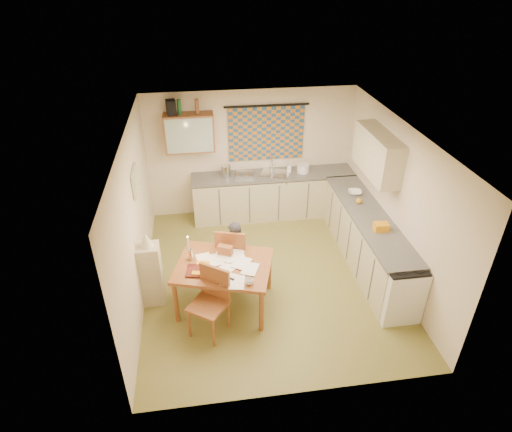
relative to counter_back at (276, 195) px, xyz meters
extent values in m
cube|color=olive|center=(-0.47, -1.95, -0.46)|extent=(4.00, 4.50, 0.02)
cube|color=white|center=(-0.47, -1.95, 2.06)|extent=(4.00, 4.50, 0.02)
cube|color=beige|center=(-0.47, 0.31, 0.80)|extent=(4.00, 0.02, 2.50)
cube|color=beige|center=(-0.47, -4.21, 0.80)|extent=(4.00, 0.02, 2.50)
cube|color=beige|center=(-2.48, -1.95, 0.80)|extent=(0.02, 4.50, 2.50)
cube|color=beige|center=(1.54, -1.95, 0.80)|extent=(0.02, 4.50, 2.50)
cube|color=navy|center=(-0.17, 0.27, 1.20)|extent=(1.45, 0.03, 1.05)
cylinder|color=black|center=(-0.17, 0.25, 1.75)|extent=(1.60, 0.04, 0.04)
cube|color=brown|center=(-1.62, 0.13, 1.35)|extent=(0.90, 0.34, 0.70)
cube|color=#99B2A5|center=(-1.62, -0.04, 1.35)|extent=(0.84, 0.02, 0.64)
cube|color=tan|center=(1.36, -1.40, 1.40)|extent=(0.34, 1.30, 0.70)
cube|color=beige|center=(-2.44, -1.55, 1.25)|extent=(0.04, 0.50, 0.40)
cube|color=beige|center=(-2.41, -1.55, 1.25)|extent=(0.01, 0.42, 0.32)
cube|color=tan|center=(0.00, 0.00, -0.02)|extent=(3.30, 0.60, 0.86)
cube|color=#4C4B48|center=(0.00, 0.00, 0.45)|extent=(3.30, 0.62, 0.04)
cube|color=tan|center=(1.23, -1.75, -0.02)|extent=(0.60, 2.95, 0.86)
cube|color=#4C4B48|center=(1.23, -1.75, 0.45)|extent=(0.62, 2.95, 0.04)
cube|color=white|center=(1.23, -3.05, -0.02)|extent=(0.58, 0.58, 0.87)
cube|color=black|center=(1.23, -3.05, 0.43)|extent=(0.55, 0.55, 0.03)
cube|color=silver|center=(-0.03, 0.00, 0.43)|extent=(0.68, 0.62, 0.10)
cylinder|color=silver|center=(-0.06, 0.18, 0.61)|extent=(0.04, 0.04, 0.28)
cube|color=silver|center=(-0.63, 0.00, 0.50)|extent=(0.39, 0.34, 0.06)
cylinder|color=silver|center=(-0.99, 0.00, 0.59)|extent=(0.24, 0.24, 0.24)
cylinder|color=white|center=(0.52, 0.00, 0.55)|extent=(0.30, 0.30, 0.16)
imported|color=white|center=(0.26, 0.05, 0.56)|extent=(0.13, 0.13, 0.18)
imported|color=white|center=(1.23, -1.01, 0.50)|extent=(0.34, 0.34, 0.06)
cube|color=orange|center=(1.23, -2.21, 0.53)|extent=(0.23, 0.17, 0.12)
sphere|color=orange|center=(1.18, -1.36, 0.52)|extent=(0.10, 0.10, 0.10)
cube|color=black|center=(-1.90, 0.13, 1.83)|extent=(0.19, 0.22, 0.26)
cylinder|color=#195926|center=(-1.76, 0.13, 1.83)|extent=(0.08, 0.08, 0.26)
cylinder|color=brown|center=(-1.45, 0.13, 1.83)|extent=(0.09, 0.09, 0.26)
cube|color=brown|center=(-1.24, -2.50, 0.27)|extent=(1.58, 1.36, 0.05)
cube|color=brown|center=(-1.05, -1.92, 0.05)|extent=(0.58, 0.58, 0.04)
cube|color=brown|center=(-1.11, -2.12, 0.33)|extent=(0.46, 0.18, 0.51)
cube|color=brown|center=(-1.51, -3.05, 0.04)|extent=(0.64, 0.64, 0.04)
cube|color=brown|center=(-1.39, -2.88, 0.31)|extent=(0.40, 0.30, 0.50)
imported|color=black|center=(-1.03, -2.01, 0.12)|extent=(0.44, 0.30, 1.14)
cube|color=tan|center=(-2.31, -2.28, 0.06)|extent=(0.32, 0.30, 1.03)
cone|color=beige|center=(-2.31, -2.28, 0.68)|extent=(0.20, 0.20, 0.22)
cube|color=brown|center=(-1.20, -2.28, 0.38)|extent=(0.24, 0.19, 0.16)
imported|color=white|center=(-0.93, -2.99, 0.34)|extent=(0.16, 0.16, 0.09)
imported|color=maroon|center=(-1.77, -2.59, 0.31)|extent=(0.31, 0.35, 0.03)
imported|color=orange|center=(-1.65, -2.50, 0.31)|extent=(0.33, 0.36, 0.02)
cube|color=orange|center=(-1.64, -2.69, 0.32)|extent=(0.13, 0.11, 0.04)
cube|color=black|center=(-1.18, -2.85, 0.31)|extent=(0.13, 0.11, 0.02)
cylinder|color=silver|center=(-1.70, -2.32, 0.39)|extent=(0.08, 0.08, 0.18)
cylinder|color=white|center=(-1.73, -2.31, 0.59)|extent=(0.03, 0.03, 0.22)
sphere|color=#FFCC66|center=(-1.72, -2.34, 0.71)|extent=(0.02, 0.02, 0.02)
cube|color=white|center=(-1.03, -2.27, 0.30)|extent=(0.27, 0.34, 0.00)
cube|color=white|center=(-1.18, -2.87, 0.30)|extent=(0.33, 0.36, 0.00)
cube|color=white|center=(-1.51, -2.34, 0.30)|extent=(0.26, 0.33, 0.00)
cube|color=white|center=(-1.19, -2.59, 0.30)|extent=(0.36, 0.35, 0.00)
cube|color=white|center=(-1.07, -2.35, 0.31)|extent=(0.28, 0.34, 0.00)
cube|color=white|center=(-1.03, -2.30, 0.31)|extent=(0.24, 0.31, 0.00)
cube|color=white|center=(-1.36, -2.39, 0.31)|extent=(0.27, 0.33, 0.00)
cube|color=white|center=(-1.09, -2.94, 0.31)|extent=(0.26, 0.33, 0.00)
cube|color=white|center=(-0.88, -2.67, 0.31)|extent=(0.31, 0.35, 0.00)
cube|color=white|center=(-1.25, -2.30, 0.31)|extent=(0.32, 0.36, 0.00)
cube|color=white|center=(-1.14, -2.30, 0.31)|extent=(0.29, 0.35, 0.00)
cube|color=white|center=(-0.98, -2.53, 0.32)|extent=(0.34, 0.36, 0.00)
cube|color=white|center=(-1.11, -2.35, 0.32)|extent=(0.23, 0.31, 0.00)
camera|label=1|loc=(-1.48, -7.42, 4.10)|focal=30.00mm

